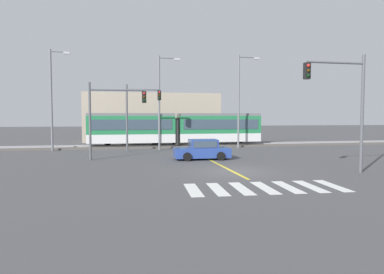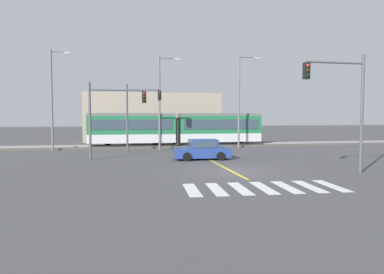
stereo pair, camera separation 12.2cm
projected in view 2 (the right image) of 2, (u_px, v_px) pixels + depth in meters
ground_plane at (232, 172)px, 20.19m from camera, size 200.00×200.00×0.00m
track_bed at (184, 146)px, 37.29m from camera, size 120.00×4.00×0.18m
rail_near at (185, 145)px, 36.57m from camera, size 120.00×0.08×0.10m
rail_far at (183, 144)px, 37.98m from camera, size 120.00×0.08×0.10m
light_rail_tram at (176, 128)px, 37.02m from camera, size 18.50×2.64×3.43m
crosswalk_stripe_0 at (192, 190)px, 15.11m from camera, size 0.71×2.83×0.01m
crosswalk_stripe_1 at (216, 189)px, 15.26m from camera, size 0.71×2.83×0.01m
crosswalk_stripe_2 at (240, 188)px, 15.41m from camera, size 0.71×2.83×0.01m
crosswalk_stripe_3 at (264, 188)px, 15.55m from camera, size 0.71×2.83×0.01m
crosswalk_stripe_4 at (287, 187)px, 15.70m from camera, size 0.71×2.83×0.01m
crosswalk_stripe_5 at (309, 186)px, 15.85m from camera, size 0.71×2.83×0.01m
crosswalk_stripe_6 at (331, 186)px, 16.00m from camera, size 0.71×2.83×0.01m
lane_centre_line at (207, 159)px, 26.42m from camera, size 0.20×18.17×0.01m
sedan_crossing at (202, 150)px, 25.92m from camera, size 4.22×1.96×1.52m
traffic_light_near_right at (344, 96)px, 19.22m from camera, size 3.75×0.38×6.75m
traffic_light_mid_left at (110, 109)px, 25.59m from camera, size 4.25×0.38×5.78m
traffic_light_far_left at (139, 108)px, 31.60m from camera, size 3.25×0.38×6.20m
street_lamp_west at (53, 95)px, 32.08m from camera, size 1.86×0.28×9.52m
street_lamp_centre at (161, 97)px, 33.12m from camera, size 2.13×0.28×9.11m
street_lamp_east at (241, 96)px, 35.39m from camera, size 2.29×0.28×9.59m
building_backdrop_far at (153, 117)px, 46.60m from camera, size 17.74×6.00×6.34m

